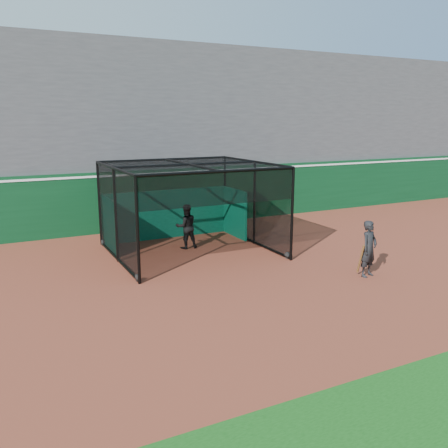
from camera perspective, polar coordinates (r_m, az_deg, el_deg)
name	(u,v)px	position (r m, az deg, el deg)	size (l,w,h in m)	color
ground	(245,289)	(13.18, 2.55, -7.78)	(120.00, 120.00, 0.00)	brown
outfield_wall	(148,198)	(20.48, -9.07, 3.09)	(50.00, 0.50, 2.50)	#0A3A1B
grandstand	(122,122)	(23.84, -12.16, 11.96)	(50.00, 7.85, 8.95)	#4C4C4F
batting_cage	(190,209)	(16.44, -4.14, 1.80)	(5.25, 4.96, 3.07)	black
batter	(186,226)	(17.07, -4.57, -0.29)	(0.78, 0.61, 1.61)	black
on_deck_player	(369,249)	(14.59, 17.03, -2.87)	(0.70, 0.55, 1.68)	black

